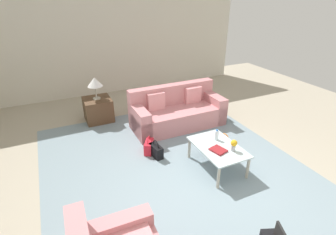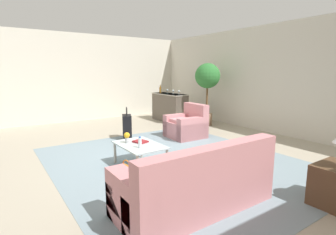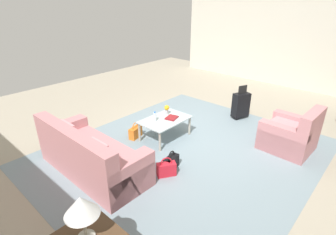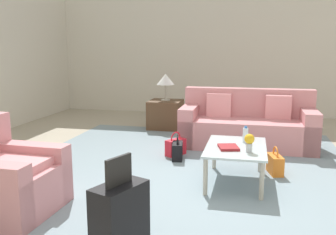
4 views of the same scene
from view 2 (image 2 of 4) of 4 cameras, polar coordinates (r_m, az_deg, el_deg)
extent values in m
plane|color=#A89E89|center=(5.60, -3.52, -8.48)|extent=(12.00, 12.00, 0.00)
cube|color=beige|center=(8.17, 21.82, 7.73)|extent=(10.24, 0.12, 3.10)
cube|color=beige|center=(10.00, -18.85, 8.19)|extent=(0.12, 8.00, 3.10)
cube|color=gray|center=(5.23, 1.82, -9.78)|extent=(5.20, 4.40, 0.01)
cube|color=#C67F84|center=(3.60, 5.82, -15.54)|extent=(0.89, 2.10, 0.45)
cube|color=#C67F84|center=(3.28, 9.76, -13.86)|extent=(0.22, 2.10, 0.91)
cube|color=#C67F84|center=(3.10, -8.15, -18.15)|extent=(0.89, 0.24, 0.63)
cube|color=#C67F84|center=(4.18, 15.83, -10.78)|extent=(0.89, 0.24, 0.63)
cube|color=pink|center=(3.04, 1.14, -12.09)|extent=(0.15, 0.40, 0.41)
cube|color=pink|center=(3.64, 13.49, -8.59)|extent=(0.12, 0.40, 0.40)
cube|color=#C67F84|center=(7.14, 3.79, -2.60)|extent=(0.90, 0.94, 0.44)
cube|color=#C67F84|center=(7.30, 6.06, -0.50)|extent=(0.88, 0.23, 0.90)
cube|color=#C67F84|center=(6.86, 5.46, -2.45)|extent=(0.23, 0.91, 0.60)
cube|color=#C67F84|center=(7.38, 2.26, -1.52)|extent=(0.23, 0.91, 0.60)
cube|color=pink|center=(7.05, 3.49, -0.58)|extent=(0.65, 0.67, 0.08)
cube|color=silver|center=(4.91, -6.20, -5.96)|extent=(1.04, 0.69, 0.02)
cylinder|color=#ADA899|center=(5.50, -5.77, -6.59)|extent=(0.05, 0.05, 0.42)
cylinder|color=#ADA899|center=(4.73, -0.23, -9.31)|extent=(0.05, 0.05, 0.42)
cylinder|color=#ADA899|center=(5.26, -11.45, -7.53)|extent=(0.05, 0.05, 0.42)
cylinder|color=#ADA899|center=(4.45, -6.62, -10.66)|extent=(0.05, 0.05, 0.42)
cylinder|color=silver|center=(4.66, -6.14, -5.51)|extent=(0.06, 0.06, 0.18)
cylinder|color=#2D6BBC|center=(4.64, -6.16, -4.29)|extent=(0.04, 0.04, 0.02)
cube|color=maroon|center=(5.04, -6.05, -5.22)|extent=(0.30, 0.27, 0.03)
cylinder|color=#B2B7BC|center=(5.01, -8.92, -4.94)|extent=(0.07, 0.07, 0.10)
sphere|color=gold|center=(4.99, -8.95, -3.83)|extent=(0.11, 0.11, 0.11)
cube|color=brown|center=(9.42, 0.33, 2.20)|extent=(1.52, 0.54, 0.99)
cube|color=#ADA899|center=(9.36, 0.33, 5.11)|extent=(1.56, 0.58, 0.03)
cylinder|color=silver|center=(9.78, -1.63, 5.42)|extent=(0.07, 0.07, 0.01)
cylinder|color=silver|center=(9.78, -1.63, 5.68)|extent=(0.01, 0.01, 0.08)
sphere|color=silver|center=(9.77, -1.63, 6.09)|extent=(0.08, 0.08, 0.08)
cylinder|color=silver|center=(9.52, -0.13, 5.30)|extent=(0.07, 0.07, 0.01)
cylinder|color=silver|center=(9.52, -0.13, 5.56)|extent=(0.01, 0.01, 0.08)
sphere|color=silver|center=(9.51, -0.13, 5.99)|extent=(0.08, 0.08, 0.08)
cylinder|color=silver|center=(9.24, 1.14, 5.16)|extent=(0.07, 0.07, 0.01)
cylinder|color=silver|center=(9.23, 1.14, 5.42)|extent=(0.01, 0.01, 0.08)
sphere|color=silver|center=(9.23, 1.14, 5.86)|extent=(0.08, 0.08, 0.08)
cylinder|color=silver|center=(8.94, 2.38, 4.99)|extent=(0.07, 0.07, 0.01)
cylinder|color=silver|center=(8.94, 2.39, 5.26)|extent=(0.01, 0.01, 0.08)
sphere|color=silver|center=(8.93, 2.39, 5.71)|extent=(0.08, 0.08, 0.08)
cylinder|color=brown|center=(9.66, -1.70, 6.00)|extent=(0.07, 0.07, 0.22)
cylinder|color=brown|center=(9.65, -1.70, 6.89)|extent=(0.03, 0.03, 0.08)
cube|color=black|center=(6.97, -8.91, -1.91)|extent=(0.45, 0.35, 0.60)
cube|color=black|center=(6.90, -9.00, 1.34)|extent=(0.23, 0.11, 0.20)
cylinder|color=black|center=(7.18, -8.91, -4.22)|extent=(0.04, 0.05, 0.05)
cylinder|color=black|center=(6.91, -8.77, -4.79)|extent=(0.04, 0.05, 0.05)
cube|color=black|center=(4.87, 7.25, -9.95)|extent=(0.34, 0.19, 0.24)
torus|color=black|center=(4.82, 7.29, -8.38)|extent=(0.20, 0.05, 0.20)
cube|color=orange|center=(4.44, -8.98, -11.97)|extent=(0.34, 0.21, 0.24)
torus|color=orange|center=(4.39, -9.03, -10.28)|extent=(0.20, 0.07, 0.20)
cube|color=red|center=(4.77, 9.48, -10.41)|extent=(0.35, 0.29, 0.24)
torus|color=red|center=(4.73, 9.53, -8.82)|extent=(0.18, 0.12, 0.20)
cylinder|color=#84664C|center=(8.83, 8.36, -0.38)|extent=(0.37, 0.37, 0.40)
cylinder|color=brown|center=(8.74, 8.47, 3.92)|extent=(0.07, 0.07, 0.94)
sphere|color=#2D7533|center=(8.69, 8.60, 8.97)|extent=(0.81, 0.81, 0.81)
camera|label=1|loc=(8.69, -2.01, 17.36)|focal=28.00mm
camera|label=3|loc=(5.70, 52.22, 16.15)|focal=28.00mm
camera|label=4|loc=(8.70, -20.97, 7.99)|focal=40.00mm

